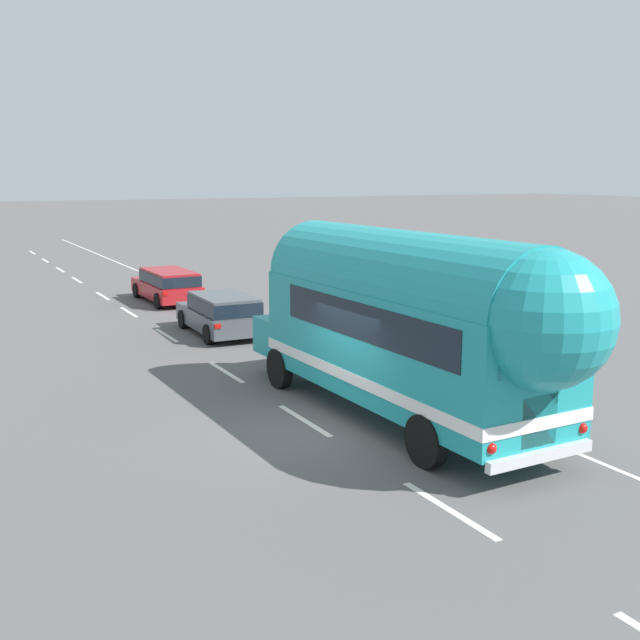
{
  "coord_description": "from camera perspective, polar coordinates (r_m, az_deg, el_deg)",
  "views": [
    {
      "loc": [
        -7.17,
        -13.4,
        5.26
      ],
      "look_at": [
        1.67,
        3.16,
        1.67
      ],
      "focal_mm": 42.84,
      "sensor_mm": 36.0,
      "label": 1
    }
  ],
  "objects": [
    {
      "name": "lane_markings",
      "position": [
        28.12,
        -7.22,
        -0.04
      ],
      "size": [
        3.85,
        80.0,
        0.01
      ],
      "color": "silver",
      "rests_on": "ground"
    },
    {
      "name": "painted_bus",
      "position": [
        15.97,
        6.98,
        0.08
      ],
      "size": [
        2.71,
        10.6,
        4.12
      ],
      "color": "teal",
      "rests_on": "ground"
    },
    {
      "name": "car_lead",
      "position": [
        25.5,
        -7.36,
        0.62
      ],
      "size": [
        2.04,
        4.34,
        1.37
      ],
      "color": "#474C51",
      "rests_on": "ground"
    },
    {
      "name": "car_second",
      "position": [
        32.41,
        -11.3,
        2.69
      ],
      "size": [
        1.9,
        4.62,
        1.37
      ],
      "color": "#A5191E",
      "rests_on": "ground"
    },
    {
      "name": "ground_plane",
      "position": [
        16.09,
        0.05,
        -8.26
      ],
      "size": [
        300.0,
        300.0,
        0.0
      ],
      "primitive_type": "plane",
      "color": "#565454"
    }
  ]
}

